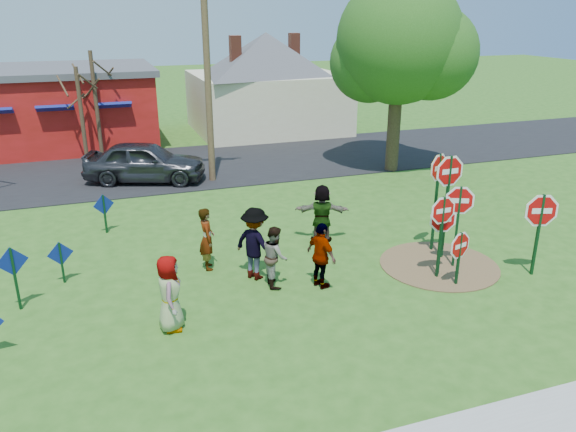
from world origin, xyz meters
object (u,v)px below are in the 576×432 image
Objects in this scene: suv at (145,162)px; utility_pole at (207,70)px; stop_sign_d at (449,181)px; person_b at (207,239)px; stop_sign_a at (442,226)px; stop_sign_b at (438,178)px; leafy_tree at (402,48)px; person_a at (170,293)px; stop_sign_c at (459,208)px.

suv is 4.44m from utility_pole.
person_b is at bearing 164.42° from stop_sign_d.
stop_sign_a reaches higher than suv.
stop_sign_a is at bearing -130.41° from stop_sign_d.
stop_sign_d is (-0.03, -0.54, 0.06)m from stop_sign_b.
utility_pole is 1.05× the size of leafy_tree.
person_b reaches higher than suv.
stop_sign_d is 0.65× the size of suv.
person_a is 11.84m from utility_pole.
suv is 0.57× the size of utility_pole.
utility_pole reaches higher than stop_sign_c.
stop_sign_a reaches higher than person_b.
utility_pole is at bearing 93.80° from stop_sign_b.
person_b is at bearing -143.68° from leafy_tree.
stop_sign_a is 12.87m from suv.
stop_sign_a is 1.18× the size of person_b.
person_b is 8.82m from suv.
stop_sign_c is 6.69m from person_b.
stop_sign_d is 6.65m from person_b.
utility_pole is (-4.45, 10.17, 2.73)m from stop_sign_c.
stop_sign_c is at bearing -116.04° from stop_sign_b.
suv is (-7.05, 10.28, -1.40)m from stop_sign_d.
person_a is at bearing -162.77° from stop_sign_a.
suv is at bearing 122.10° from stop_sign_d.
stop_sign_a is at bearing -131.11° from suv.
stop_sign_c reaches higher than person_a.
stop_sign_d is 12.54m from suv.
person_b is 0.21× the size of utility_pole.
stop_sign_a is 0.84× the size of stop_sign_c.
stop_sign_d is at bearing -126.17° from suv.
stop_sign_d reaches higher than stop_sign_a.
utility_pole is (1.84, 8.07, 3.54)m from person_b.
stop_sign_b is 6.57m from person_b.
leafy_tree is at bearing 81.32° from stop_sign_a.
person_a is 0.36× the size of suv.
stop_sign_a is at bearing -109.96° from person_b.
suv is (-7.01, 10.89, -0.83)m from stop_sign_c.
person_a is 0.21× the size of utility_pole.
stop_sign_c is at bearing 38.43° from stop_sign_a.
stop_sign_b is at bearing 111.02° from stop_sign_c.
suv is at bearing 7.89° from person_b.
stop_sign_c is 0.84m from stop_sign_d.
stop_sign_c is 1.40× the size of person_a.
leafy_tree is at bearing -79.95° from suv.
leafy_tree is (10.36, -1.70, 4.27)m from suv.
person_b is at bearing -174.20° from stop_sign_c.
person_b is 0.36× the size of suv.
stop_sign_a is 0.26× the size of leafy_tree.
stop_sign_c is 0.29× the size of utility_pole.
stop_sign_c is (0.68, 0.30, 0.28)m from stop_sign_a.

